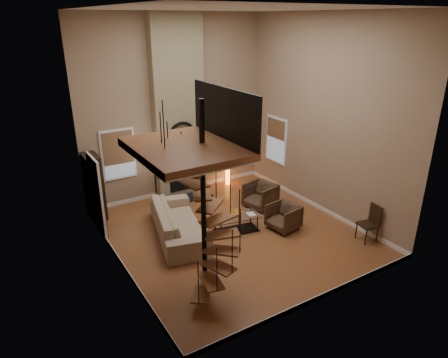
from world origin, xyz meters
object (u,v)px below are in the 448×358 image
accent_lamp (228,177)px  side_chair (371,221)px  coffee_table (236,221)px  hutch (94,186)px  armchair_far (285,216)px  armchair_near (262,195)px  floor_lamp (154,164)px  sofa (178,222)px

accent_lamp → side_chair: 5.18m
coffee_table → hutch: bearing=136.7°
armchair_far → coffee_table: (-1.22, 0.54, -0.07)m
armchair_near → floor_lamp: size_ratio=0.49×
armchair_near → armchair_far: (-0.30, -1.45, 0.00)m
armchair_near → coffee_table: (-1.52, -0.92, -0.07)m
coffee_table → floor_lamp: size_ratio=0.78×
sofa → accent_lamp: sofa is taller
hutch → side_chair: 7.47m
hutch → armchair_near: hutch is taller
hutch → coffee_table: size_ratio=1.36×
accent_lamp → sofa: bearing=-141.9°
hutch → accent_lamp: size_ratio=3.39×
hutch → sofa: 2.72m
coffee_table → accent_lamp: (1.53, 2.90, -0.03)m
floor_lamp → accent_lamp: size_ratio=3.21×
armchair_near → side_chair: bearing=7.2°
armchair_far → floor_lamp: floor_lamp is taller
armchair_near → accent_lamp: armchair_near is taller
hutch → coffee_table: (2.94, -2.77, -0.67)m
accent_lamp → hutch: bearing=-178.3°
sofa → floor_lamp: bearing=8.8°
armchair_near → side_chair: size_ratio=0.89×
hutch → armchair_far: (4.16, -3.31, -0.60)m
accent_lamp → floor_lamp: bearing=-169.8°
coffee_table → side_chair: side_chair is taller
armchair_far → floor_lamp: 3.99m
hutch → floor_lamp: hutch is taller
armchair_near → coffee_table: bearing=-72.4°
hutch → coffee_table: 4.09m
hutch → accent_lamp: 4.53m
armchair_near → hutch: bearing=-126.1°
accent_lamp → armchair_near: bearing=-90.4°
sofa → hutch: bearing=48.4°
coffee_table → accent_lamp: accent_lamp is taller
side_chair → coffee_table: bearing=141.3°
armchair_near → coffee_table: size_ratio=0.63×
sofa → armchair_far: size_ratio=3.64×
hutch → armchair_far: hutch is taller
armchair_near → side_chair: side_chair is taller
hutch → armchair_far: 5.35m
accent_lamp → side_chair: bearing=-77.2°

